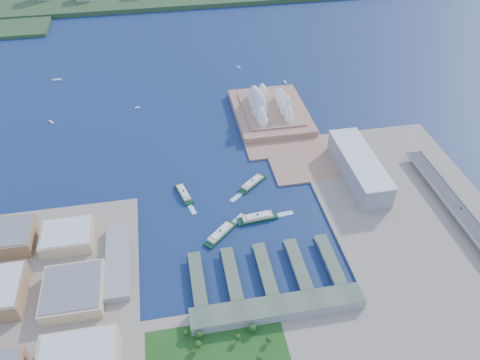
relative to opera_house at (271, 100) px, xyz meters
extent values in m
plane|color=#0E2344|center=(-105.00, -280.00, -32.00)|extent=(3000.00, 3000.00, 0.00)
cube|color=gray|center=(-355.00, -385.00, -30.50)|extent=(220.00, 390.00, 3.00)
cube|color=gray|center=(135.00, -330.00, -30.50)|extent=(240.00, 500.00, 3.00)
cube|color=#A17258|center=(2.50, -20.00, -30.50)|extent=(135.00, 220.00, 3.00)
cube|color=gray|center=(90.00, -200.00, -11.50)|extent=(45.00, 155.00, 35.00)
cube|color=gray|center=(-90.00, -415.00, -23.00)|extent=(200.00, 28.00, 12.00)
imported|color=slate|center=(199.00, -307.26, -16.55)|extent=(1.68, 4.13, 1.20)
camera|label=1|loc=(-189.25, -716.06, 427.81)|focal=35.00mm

